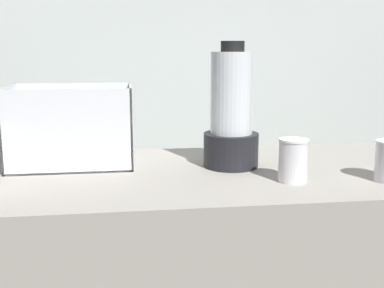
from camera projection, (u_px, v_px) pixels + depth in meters
back_wall_unit at (168, 44)px, 2.04m from camera, size 2.60×0.24×2.50m
carrot_display_bin at (74, 140)px, 1.44m from camera, size 0.36×0.23×0.24m
blender_pitcher at (231, 117)px, 1.40m from camera, size 0.16×0.16×0.37m
juice_cup_orange_left at (293, 163)px, 1.25m from camera, size 0.08×0.08×0.11m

